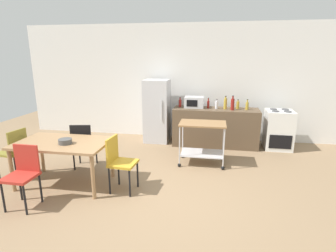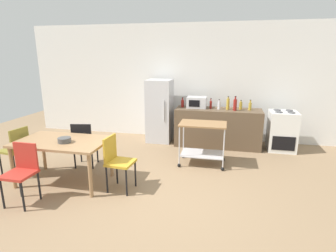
% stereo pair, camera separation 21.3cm
% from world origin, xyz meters
% --- Properties ---
extents(ground_plane, '(12.00, 12.00, 0.00)m').
position_xyz_m(ground_plane, '(0.00, 0.00, 0.00)').
color(ground_plane, '#8C7051').
extents(back_wall, '(8.40, 0.12, 2.90)m').
position_xyz_m(back_wall, '(0.00, 3.20, 1.45)').
color(back_wall, white).
rests_on(back_wall, ground_plane).
extents(kitchen_counter, '(2.00, 0.64, 0.90)m').
position_xyz_m(kitchen_counter, '(0.90, 2.60, 0.45)').
color(kitchen_counter, brown).
rests_on(kitchen_counter, ground_plane).
extents(dining_table, '(1.50, 0.90, 0.75)m').
position_xyz_m(dining_table, '(-1.58, 0.08, 0.67)').
color(dining_table, '#A37A51').
rests_on(dining_table, ground_plane).
extents(chair_red, '(0.40, 0.40, 0.89)m').
position_xyz_m(chair_red, '(-1.79, -0.64, 0.52)').
color(chair_red, '#B72D23').
rests_on(chair_red, ground_plane).
extents(chair_olive, '(0.46, 0.46, 0.89)m').
position_xyz_m(chair_olive, '(-2.57, 0.15, 0.52)').
color(chair_olive, olive).
rests_on(chair_olive, ground_plane).
extents(chair_mustard, '(0.43, 0.43, 0.89)m').
position_xyz_m(chair_mustard, '(-0.59, 0.03, 0.52)').
color(chair_mustard, gold).
rests_on(chair_mustard, ground_plane).
extents(chair_black, '(0.46, 0.46, 0.89)m').
position_xyz_m(chair_black, '(-1.57, 0.76, 0.52)').
color(chair_black, black).
rests_on(chair_black, ground_plane).
extents(stove_oven, '(0.60, 0.61, 0.92)m').
position_xyz_m(stove_oven, '(2.35, 2.62, 0.45)').
color(stove_oven, white).
rests_on(stove_oven, ground_plane).
extents(refrigerator, '(0.60, 0.63, 1.55)m').
position_xyz_m(refrigerator, '(-0.55, 2.70, 0.78)').
color(refrigerator, silver).
rests_on(refrigerator, ground_plane).
extents(kitchen_cart, '(0.91, 0.57, 0.85)m').
position_xyz_m(kitchen_cart, '(0.65, 1.37, 0.57)').
color(kitchen_cart, olive).
rests_on(kitchen_cart, ground_plane).
extents(bottle_sparkling_water, '(0.07, 0.07, 0.24)m').
position_xyz_m(bottle_sparkling_water, '(0.03, 2.68, 1.00)').
color(bottle_sparkling_water, maroon).
rests_on(bottle_sparkling_water, kitchen_counter).
extents(microwave, '(0.46, 0.35, 0.26)m').
position_xyz_m(microwave, '(0.38, 2.68, 1.03)').
color(microwave, silver).
rests_on(microwave, kitchen_counter).
extents(bottle_sesame_oil, '(0.06, 0.06, 0.25)m').
position_xyz_m(bottle_sesame_oil, '(0.71, 2.65, 1.00)').
color(bottle_sesame_oil, maroon).
rests_on(bottle_sesame_oil, kitchen_counter).
extents(bottle_vinegar, '(0.07, 0.07, 0.23)m').
position_xyz_m(bottle_vinegar, '(0.91, 2.60, 0.99)').
color(bottle_vinegar, silver).
rests_on(bottle_vinegar, kitchen_counter).
extents(bottle_soy_sauce, '(0.07, 0.07, 0.31)m').
position_xyz_m(bottle_soy_sauce, '(1.11, 2.60, 1.03)').
color(bottle_soy_sauce, gold).
rests_on(bottle_soy_sauce, kitchen_counter).
extents(bottle_hot_sauce, '(0.08, 0.08, 0.33)m').
position_xyz_m(bottle_hot_sauce, '(1.27, 2.52, 1.04)').
color(bottle_hot_sauce, maroon).
rests_on(bottle_hot_sauce, kitchen_counter).
extents(bottle_olive_oil, '(0.07, 0.07, 0.22)m').
position_xyz_m(bottle_olive_oil, '(1.40, 2.68, 0.99)').
color(bottle_olive_oil, gold).
rests_on(bottle_olive_oil, kitchen_counter).
extents(bottle_soda, '(0.07, 0.07, 0.24)m').
position_xyz_m(bottle_soda, '(1.61, 2.64, 0.99)').
color(bottle_soda, gold).
rests_on(bottle_soda, kitchen_counter).
extents(fruit_bowl, '(0.21, 0.21, 0.08)m').
position_xyz_m(fruit_bowl, '(-1.47, -0.01, 0.79)').
color(fruit_bowl, '#4C4C4C').
rests_on(fruit_bowl, dining_table).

